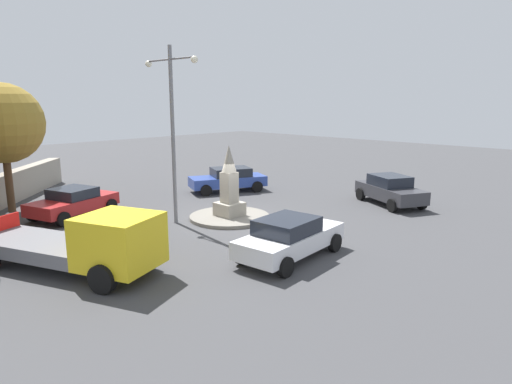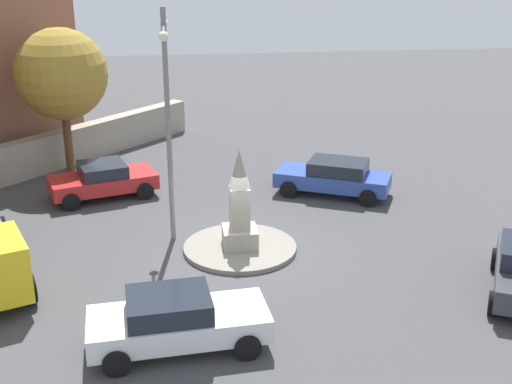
{
  "view_description": "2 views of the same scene",
  "coord_description": "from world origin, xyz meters",
  "px_view_note": "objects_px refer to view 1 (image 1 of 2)",
  "views": [
    {
      "loc": [
        -14.36,
        13.23,
        5.28
      ],
      "look_at": [
        -0.81,
        -0.87,
        1.21
      ],
      "focal_mm": 31.42,
      "sensor_mm": 36.0,
      "label": 1
    },
    {
      "loc": [
        -19.16,
        1.93,
        9.17
      ],
      "look_at": [
        0.6,
        -0.59,
        1.72
      ],
      "focal_mm": 46.94,
      "sensor_mm": 36.0,
      "label": 2
    }
  ],
  "objects_px": {
    "truck_yellow_near_island": "(87,244)",
    "tree_mid_cluster": "(2,124)",
    "car_blue_parked_left": "(229,179)",
    "monument": "(229,187)",
    "streetlamp": "(172,119)",
    "car_white_passing": "(290,237)",
    "car_red_parked_right": "(73,202)",
    "car_dark_grey_waiting": "(390,190)"
  },
  "relations": [
    {
      "from": "car_red_parked_right",
      "to": "car_dark_grey_waiting",
      "type": "relative_size",
      "value": 1.0
    },
    {
      "from": "monument",
      "to": "car_dark_grey_waiting",
      "type": "xyz_separation_m",
      "value": [
        -3.84,
        -7.55,
        -0.67
      ]
    },
    {
      "from": "streetlamp",
      "to": "tree_mid_cluster",
      "type": "bearing_deg",
      "value": 30.01
    },
    {
      "from": "car_red_parked_right",
      "to": "car_dark_grey_waiting",
      "type": "xyz_separation_m",
      "value": [
        -9.25,
        -12.24,
        0.07
      ]
    },
    {
      "from": "car_red_parked_right",
      "to": "truck_yellow_near_island",
      "type": "relative_size",
      "value": 0.65
    },
    {
      "from": "monument",
      "to": "car_white_passing",
      "type": "bearing_deg",
      "value": 158.36
    },
    {
      "from": "car_white_passing",
      "to": "tree_mid_cluster",
      "type": "distance_m",
      "value": 14.76
    },
    {
      "from": "car_red_parked_right",
      "to": "car_blue_parked_left",
      "type": "bearing_deg",
      "value": -95.79
    },
    {
      "from": "tree_mid_cluster",
      "to": "car_blue_parked_left",
      "type": "bearing_deg",
      "value": -110.93
    },
    {
      "from": "car_blue_parked_left",
      "to": "truck_yellow_near_island",
      "type": "xyz_separation_m",
      "value": [
        -6.14,
        11.52,
        0.22
      ]
    },
    {
      "from": "car_white_passing",
      "to": "tree_mid_cluster",
      "type": "height_order",
      "value": "tree_mid_cluster"
    },
    {
      "from": "car_red_parked_right",
      "to": "car_blue_parked_left",
      "type": "height_order",
      "value": "car_blue_parked_left"
    },
    {
      "from": "car_dark_grey_waiting",
      "to": "truck_yellow_near_island",
      "type": "distance_m",
      "value": 15.12
    },
    {
      "from": "car_white_passing",
      "to": "car_dark_grey_waiting",
      "type": "height_order",
      "value": "car_dark_grey_waiting"
    },
    {
      "from": "tree_mid_cluster",
      "to": "car_white_passing",
      "type": "bearing_deg",
      "value": -162.73
    },
    {
      "from": "car_dark_grey_waiting",
      "to": "car_white_passing",
      "type": "bearing_deg",
      "value": 98.05
    },
    {
      "from": "streetlamp",
      "to": "car_blue_parked_left",
      "type": "xyz_separation_m",
      "value": [
        3.34,
        -6.2,
        -3.75
      ]
    },
    {
      "from": "car_dark_grey_waiting",
      "to": "truck_yellow_near_island",
      "type": "height_order",
      "value": "truck_yellow_near_island"
    },
    {
      "from": "monument",
      "to": "streetlamp",
      "type": "bearing_deg",
      "value": 60.69
    },
    {
      "from": "car_white_passing",
      "to": "car_blue_parked_left",
      "type": "relative_size",
      "value": 0.96
    },
    {
      "from": "streetlamp",
      "to": "car_red_parked_right",
      "type": "relative_size",
      "value": 1.72
    },
    {
      "from": "car_blue_parked_left",
      "to": "car_dark_grey_waiting",
      "type": "xyz_separation_m",
      "value": [
        -8.35,
        -3.44,
        0.04
      ]
    },
    {
      "from": "truck_yellow_near_island",
      "to": "car_dark_grey_waiting",
      "type": "bearing_deg",
      "value": -98.41
    },
    {
      "from": "car_red_parked_right",
      "to": "car_dark_grey_waiting",
      "type": "distance_m",
      "value": 15.34
    },
    {
      "from": "car_red_parked_right",
      "to": "streetlamp",
      "type": "bearing_deg",
      "value": -148.44
    },
    {
      "from": "car_white_passing",
      "to": "truck_yellow_near_island",
      "type": "height_order",
      "value": "truck_yellow_near_island"
    },
    {
      "from": "car_blue_parked_left",
      "to": "car_white_passing",
      "type": "bearing_deg",
      "value": 147.57
    },
    {
      "from": "car_blue_parked_left",
      "to": "monument",
      "type": "bearing_deg",
      "value": 137.68
    },
    {
      "from": "monument",
      "to": "car_blue_parked_left",
      "type": "bearing_deg",
      "value": -42.32
    },
    {
      "from": "monument",
      "to": "streetlamp",
      "type": "relative_size",
      "value": 0.43
    },
    {
      "from": "streetlamp",
      "to": "truck_yellow_near_island",
      "type": "bearing_deg",
      "value": 117.75
    },
    {
      "from": "streetlamp",
      "to": "truck_yellow_near_island",
      "type": "xyz_separation_m",
      "value": [
        -2.8,
        5.32,
        -3.53
      ]
    },
    {
      "from": "monument",
      "to": "car_blue_parked_left",
      "type": "distance_m",
      "value": 6.15
    },
    {
      "from": "car_white_passing",
      "to": "truck_yellow_near_island",
      "type": "relative_size",
      "value": 0.67
    },
    {
      "from": "car_white_passing",
      "to": "car_dark_grey_waiting",
      "type": "relative_size",
      "value": 1.03
    },
    {
      "from": "car_blue_parked_left",
      "to": "tree_mid_cluster",
      "type": "distance_m",
      "value": 11.69
    },
    {
      "from": "car_red_parked_right",
      "to": "car_blue_parked_left",
      "type": "xyz_separation_m",
      "value": [
        -0.89,
        -8.8,
        0.04
      ]
    },
    {
      "from": "car_blue_parked_left",
      "to": "tree_mid_cluster",
      "type": "height_order",
      "value": "tree_mid_cluster"
    },
    {
      "from": "streetlamp",
      "to": "car_blue_parked_left",
      "type": "bearing_deg",
      "value": -61.65
    },
    {
      "from": "streetlamp",
      "to": "car_white_passing",
      "type": "height_order",
      "value": "streetlamp"
    },
    {
      "from": "truck_yellow_near_island",
      "to": "tree_mid_cluster",
      "type": "relative_size",
      "value": 1.09
    },
    {
      "from": "monument",
      "to": "car_red_parked_right",
      "type": "xyz_separation_m",
      "value": [
        5.41,
        4.69,
        -0.75
      ]
    }
  ]
}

